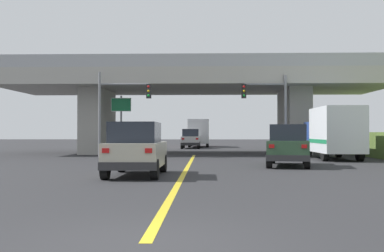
# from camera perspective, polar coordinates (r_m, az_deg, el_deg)

# --- Properties ---
(ground) EXTENTS (160.00, 160.00, 0.00)m
(ground) POSITION_cam_1_polar(r_m,az_deg,el_deg) (37.40, 0.39, -3.32)
(ground) COLOR #2B2B2D
(overpass_bridge) EXTENTS (29.39, 9.94, 7.12)m
(overpass_bridge) POSITION_cam_1_polar(r_m,az_deg,el_deg) (37.52, 0.39, 4.27)
(overpass_bridge) COLOR #A8A59E
(overpass_bridge) RESTS_ON ground
(lane_divider_stripe) EXTENTS (0.20, 27.42, 0.01)m
(lane_divider_stripe) POSITION_cam_1_polar(r_m,az_deg,el_deg) (20.68, -0.73, -5.33)
(lane_divider_stripe) COLOR yellow
(lane_divider_stripe) RESTS_ON ground
(suv_lead) EXTENTS (1.98, 4.36, 2.02)m
(suv_lead) POSITION_cam_1_polar(r_m,az_deg,el_deg) (17.93, -6.75, -2.78)
(suv_lead) COLOR #B7B29E
(suv_lead) RESTS_ON ground
(suv_crossing) EXTENTS (2.72, 4.94, 2.02)m
(suv_crossing) POSITION_cam_1_polar(r_m,az_deg,el_deg) (23.46, 11.58, -2.31)
(suv_crossing) COLOR #2D4C33
(suv_crossing) RESTS_ON ground
(box_truck) EXTENTS (2.33, 6.47, 3.15)m
(box_truck) POSITION_cam_1_polar(r_m,az_deg,el_deg) (30.03, 16.76, -0.77)
(box_truck) COLOR navy
(box_truck) RESTS_ON ground
(sedan_oncoming) EXTENTS (1.92, 4.34, 2.02)m
(sedan_oncoming) POSITION_cam_1_polar(r_m,az_deg,el_deg) (48.90, -0.15, -1.55)
(sedan_oncoming) COLOR silver
(sedan_oncoming) RESTS_ON ground
(traffic_signal_nearside) EXTENTS (3.08, 0.36, 5.58)m
(traffic_signal_nearside) POSITION_cam_1_polar(r_m,az_deg,el_deg) (32.59, 9.48, 2.59)
(traffic_signal_nearside) COLOR slate
(traffic_signal_nearside) RESTS_ON ground
(traffic_signal_farside) EXTENTS (3.56, 0.36, 5.72)m
(traffic_signal_farside) POSITION_cam_1_polar(r_m,az_deg,el_deg) (31.99, -9.06, 2.72)
(traffic_signal_farside) COLOR slate
(traffic_signal_farside) RESTS_ON ground
(highway_sign) EXTENTS (1.53, 0.17, 4.42)m
(highway_sign) POSITION_cam_1_polar(r_m,az_deg,el_deg) (35.88, -8.58, 1.74)
(highway_sign) COLOR slate
(highway_sign) RESTS_ON ground
(semi_truck_distant) EXTENTS (2.33, 7.50, 3.13)m
(semi_truck_distant) POSITION_cam_1_polar(r_m,az_deg,el_deg) (54.54, 0.82, -0.81)
(semi_truck_distant) COLOR red
(semi_truck_distant) RESTS_ON ground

